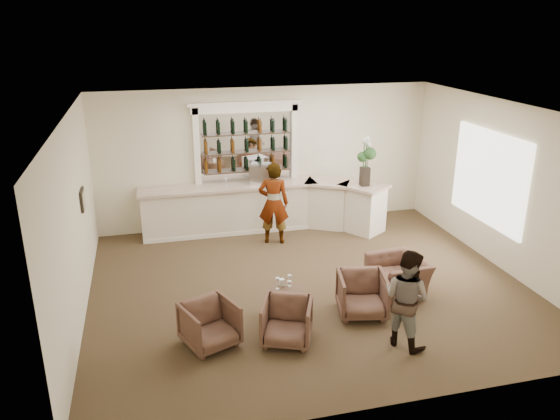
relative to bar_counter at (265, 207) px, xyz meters
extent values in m
plane|color=brown|center=(0.16, -3.00, -0.57)|extent=(8.00, 8.00, 0.00)
cube|color=#F5EACB|center=(0.16, 0.50, 1.08)|extent=(8.00, 0.04, 3.30)
cube|color=#F5EACB|center=(-3.84, -3.00, 1.08)|extent=(0.04, 7.00, 3.30)
cube|color=#F5EACB|center=(4.16, -3.00, 1.08)|extent=(0.04, 7.00, 3.30)
cube|color=silver|center=(0.16, -3.00, 2.73)|extent=(8.00, 7.00, 0.04)
cube|color=white|center=(4.13, -2.50, 1.13)|extent=(0.05, 2.40, 1.90)
cube|color=black|center=(-3.81, -1.80, 1.08)|extent=(0.04, 0.46, 0.38)
cube|color=#C2B99A|center=(-3.78, -1.80, 1.08)|extent=(0.01, 0.38, 0.30)
cube|color=white|center=(-0.84, 0.15, -0.03)|extent=(4.00, 0.70, 1.08)
cube|color=beige|center=(-0.84, 0.13, 0.54)|extent=(4.10, 0.82, 0.06)
cube|color=white|center=(1.51, -0.08, -0.03)|extent=(1.12, 1.04, 1.08)
cube|color=beige|center=(1.51, -0.10, 0.54)|extent=(1.27, 1.19, 0.06)
cube|color=white|center=(2.21, -0.60, -0.03)|extent=(1.08, 1.14, 1.08)
cube|color=beige|center=(2.21, -0.62, 0.54)|extent=(1.24, 1.29, 0.06)
cube|color=white|center=(-0.84, -0.18, -0.52)|extent=(4.00, 0.06, 0.10)
cube|color=white|center=(-0.34, 0.48, 1.38)|extent=(2.15, 0.02, 1.65)
cube|color=white|center=(-1.49, 0.42, 0.88)|extent=(0.14, 0.16, 2.90)
cube|color=white|center=(0.81, 0.42, 0.88)|extent=(0.14, 0.16, 2.90)
cube|color=white|center=(-0.34, 0.42, 2.27)|extent=(2.52, 0.16, 0.18)
cube|color=white|center=(-0.34, 0.42, 2.39)|extent=(2.64, 0.20, 0.08)
cube|color=#37271B|center=(-0.34, 0.37, 0.81)|extent=(2.05, 0.20, 0.03)
cube|color=#37271B|center=(-0.34, 0.37, 1.25)|extent=(2.05, 0.20, 0.03)
cube|color=#37271B|center=(-0.34, 0.37, 1.69)|extent=(2.05, 0.20, 0.03)
cylinder|color=#513023|center=(-0.54, -3.95, -0.32)|extent=(0.61, 0.61, 0.50)
imported|color=gray|center=(0.02, -0.78, 0.35)|extent=(0.77, 0.61, 1.85)
imported|color=gray|center=(1.03, -5.21, 0.21)|extent=(0.90, 0.96, 1.57)
imported|color=brown|center=(-1.88, -4.51, -0.22)|extent=(0.99, 1.00, 0.71)
imported|color=brown|center=(-0.71, -4.71, -0.22)|extent=(0.98, 0.99, 0.70)
imported|color=brown|center=(0.74, -4.22, -0.20)|extent=(0.94, 0.95, 0.74)
imported|color=brown|center=(1.68, -3.63, -0.24)|extent=(0.99, 1.11, 0.66)
cube|color=silver|center=(-0.05, 0.10, 0.79)|extent=(0.62, 0.57, 0.45)
cube|color=black|center=(2.20, -0.66, 0.78)|extent=(0.19, 0.19, 0.43)
cube|color=white|center=(-0.56, -3.81, -0.01)|extent=(0.08, 0.08, 0.12)
camera|label=1|loc=(-2.61, -11.84, 4.22)|focal=35.00mm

